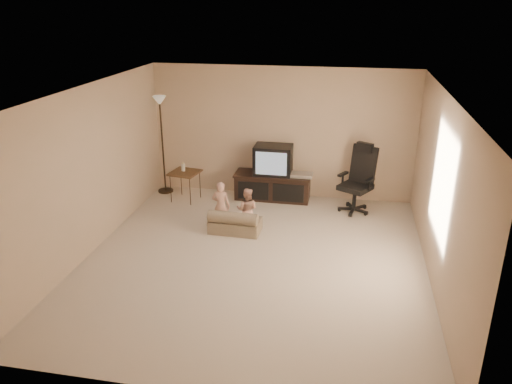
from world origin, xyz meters
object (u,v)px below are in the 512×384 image
Objects in this scene: office_chair at (357,187)px; side_table at (185,173)px; tv_stand at (273,177)px; toddler_right at (247,209)px; child_sofa at (235,223)px; floor_lamp at (161,123)px; toddler_left at (221,206)px.

office_chair reaches higher than side_table.
office_chair reaches higher than tv_stand.
side_table is (-3.24, -0.09, 0.10)m from office_chair.
side_table is at bearing -35.82° from toddler_right.
child_sofa is (-0.39, -1.62, -0.28)m from tv_stand.
tv_stand reaches higher than child_sofa.
floor_lamp is (-0.54, 0.34, 0.85)m from side_table.
office_chair is 3.24m from side_table.
tv_stand reaches higher than toddler_left.
floor_lamp is 2.66m from toddler_right.
tv_stand reaches higher than toddler_right.
side_table is 1.07m from floor_lamp.
tv_stand is 0.77× the size of floor_lamp.
child_sofa is (1.80, -1.57, -1.24)m from floor_lamp.
child_sofa is 1.00× the size of toddler_left.
floor_lamp is at bearing -153.55° from office_chair.
floor_lamp reaches higher than toddler_left.
child_sofa is 1.14× the size of toddler_right.
office_chair is (1.59, -0.29, 0.01)m from tv_stand.
side_table is 1.54m from toddler_left.
child_sofa is 0.31m from toddler_right.
floor_lamp is at bearing -34.50° from toddler_right.
office_chair is at bearing 1.66° from side_table.
toddler_left is 1.14× the size of toddler_right.
tv_stand is 1.69m from side_table.
toddler_left is (1.55, -1.49, -0.98)m from floor_lamp.
floor_lamp is 2.69m from child_sofa.
toddler_left is at bearing -43.86° from floor_lamp.
floor_lamp reaches higher than tv_stand.
child_sofa is at bearing -44.40° from side_table.
child_sofa is 0.37m from toddler_left.
child_sofa is at bearing 163.42° from toddler_left.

